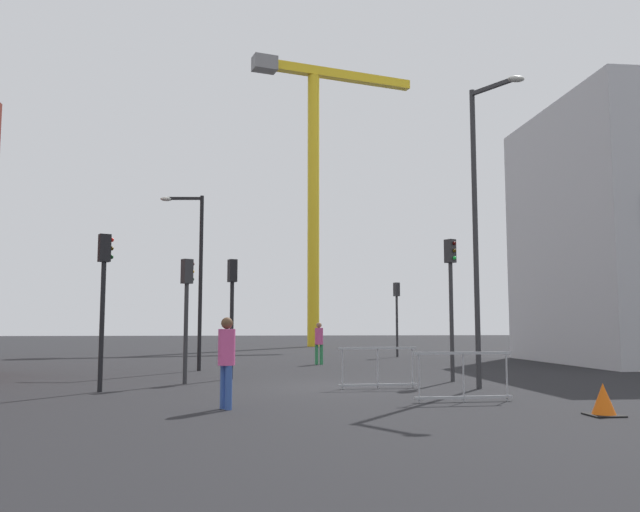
# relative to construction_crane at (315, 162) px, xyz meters

# --- Properties ---
(ground) EXTENTS (160.00, 160.00, 0.00)m
(ground) POSITION_rel_construction_crane_xyz_m (-2.65, -31.91, -14.13)
(ground) COLOR black
(construction_crane) EXTENTS (13.08, 4.54, 21.95)m
(construction_crane) POSITION_rel_construction_crane_xyz_m (0.00, 0.00, 0.00)
(construction_crane) COLOR yellow
(construction_crane) RESTS_ON ground
(streetlamp_tall) EXTENTS (1.02, 1.43, 8.04)m
(streetlamp_tall) POSITION_rel_construction_crane_xyz_m (1.11, -33.02, -9.47)
(streetlamp_tall) COLOR #2D2D30
(streetlamp_tall) RESTS_ON ground
(streetlamp_short) EXTENTS (1.61, 0.32, 6.41)m
(streetlamp_short) POSITION_rel_construction_crane_xyz_m (-6.95, -25.32, -10.33)
(streetlamp_short) COLOR black
(streetlamp_short) RESTS_ON ground
(traffic_light_far) EXTENTS (0.32, 0.39, 3.81)m
(traffic_light_far) POSITION_rel_construction_crane_xyz_m (2.61, -16.24, -11.56)
(traffic_light_far) COLOR #2D2D30
(traffic_light_far) RESTS_ON ground
(traffic_light_near) EXTENTS (0.38, 0.36, 3.53)m
(traffic_light_near) POSITION_rel_construction_crane_xyz_m (-6.75, -30.61, -11.73)
(traffic_light_near) COLOR #2D2D30
(traffic_light_near) RESTS_ON ground
(traffic_light_island) EXTENTS (0.39, 0.34, 3.95)m
(traffic_light_island) POSITION_rel_construction_crane_xyz_m (-8.63, -32.67, -11.48)
(traffic_light_island) COLOR black
(traffic_light_island) RESTS_ON ground
(traffic_light_crosswalk) EXTENTS (0.35, 0.39, 4.21)m
(traffic_light_crosswalk) POSITION_rel_construction_crane_xyz_m (1.01, -30.66, -11.32)
(traffic_light_crosswalk) COLOR #2D2D30
(traffic_light_crosswalk) RESTS_ON ground
(traffic_light_verge) EXTENTS (0.32, 0.39, 3.68)m
(traffic_light_verge) POSITION_rel_construction_crane_xyz_m (-5.50, -29.17, -11.64)
(traffic_light_verge) COLOR black
(traffic_light_verge) RESTS_ON ground
(pedestrian_walking) EXTENTS (0.34, 0.34, 1.81)m
(pedestrian_walking) POSITION_rel_construction_crane_xyz_m (-5.41, -36.37, -13.07)
(pedestrian_walking) COLOR #33519E
(pedestrian_walking) RESTS_ON ground
(pedestrian_waiting) EXTENTS (0.34, 0.34, 1.75)m
(pedestrian_waiting) POSITION_rel_construction_crane_xyz_m (-2.05, -22.15, -13.11)
(pedestrian_waiting) COLOR #2D844C
(pedestrian_waiting) RESTS_ON ground
(safety_barrier_right_run) EXTENTS (2.10, 0.23, 1.08)m
(safety_barrier_right_run) POSITION_rel_construction_crane_xyz_m (-1.60, -32.56, -13.57)
(safety_barrier_right_run) COLOR #9EA0A5
(safety_barrier_right_run) RESTS_ON ground
(safety_barrier_left_run) EXTENTS (2.22, 0.19, 1.08)m
(safety_barrier_left_run) POSITION_rel_construction_crane_xyz_m (-0.33, -35.69, -13.57)
(safety_barrier_left_run) COLOR #9EA0A5
(safety_barrier_left_run) RESTS_ON ground
(traffic_cone_orange) EXTENTS (0.59, 0.59, 0.60)m
(traffic_cone_orange) POSITION_rel_construction_crane_xyz_m (1.54, -38.06, -13.86)
(traffic_cone_orange) COLOR black
(traffic_cone_orange) RESTS_ON ground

